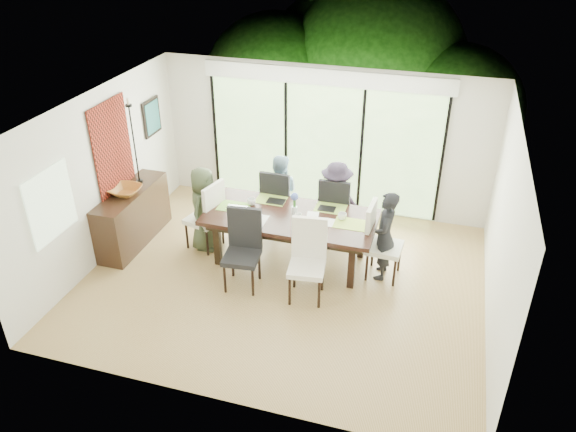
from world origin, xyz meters
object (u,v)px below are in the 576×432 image
(table_top, at_px, (290,217))
(chair_near_left, at_px, (241,252))
(chair_right_end, at_px, (385,242))
(chair_near_right, at_px, (307,263))
(cup_b, at_px, (298,217))
(sideboard, at_px, (133,217))
(person_far_right, at_px, (336,202))
(person_left_end, at_px, (204,209))
(person_far_left, at_px, (279,194))
(chair_far_right, at_px, (336,207))
(person_right_end, at_px, (385,236))
(laptop, at_px, (237,210))
(chair_left_end, at_px, (203,214))
(cup_c, at_px, (342,216))
(chair_far_left, at_px, (279,199))
(vase, at_px, (294,210))
(bowl, at_px, (125,191))

(table_top, height_order, chair_near_left, chair_near_left)
(chair_right_end, height_order, chair_near_right, same)
(cup_b, xyz_separation_m, sideboard, (-2.86, -0.10, -0.41))
(cup_b, bearing_deg, person_far_right, 66.73)
(chair_near_right, xyz_separation_m, cup_b, (-0.35, 0.77, 0.28))
(person_left_end, xyz_separation_m, sideboard, (-1.23, -0.20, -0.24))
(person_left_end, height_order, person_far_left, same)
(person_left_end, height_order, person_far_right, same)
(chair_far_right, relative_size, person_right_end, 0.85)
(laptop, bearing_deg, sideboard, -179.62)
(chair_left_end, relative_size, chair_near_left, 1.00)
(chair_far_right, relative_size, cup_c, 8.87)
(chair_right_end, bearing_deg, person_far_left, 70.11)
(laptop, relative_size, cup_c, 2.66)
(person_far_right, bearing_deg, person_right_end, 132.20)
(chair_far_left, relative_size, cup_b, 11.00)
(cup_c, bearing_deg, cup_b, -162.90)
(chair_far_left, bearing_deg, laptop, 68.40)
(chair_far_left, bearing_deg, chair_right_end, 157.69)
(chair_near_left, height_order, sideboard, chair_near_left)
(person_left_end, bearing_deg, sideboard, 99.24)
(person_left_end, relative_size, sideboard, 0.85)
(cup_c, bearing_deg, chair_left_end, -177.51)
(chair_left_end, height_order, laptop, chair_left_end)
(person_far_right, xyz_separation_m, sideboard, (-3.26, -1.03, -0.24))
(person_far_left, distance_m, cup_c, 1.46)
(chair_near_left, bearing_deg, cup_b, 44.02)
(chair_far_right, relative_size, person_far_right, 0.85)
(chair_near_right, bearing_deg, cup_c, 65.82)
(chair_near_left, height_order, cup_c, chair_near_left)
(chair_near_right, height_order, person_far_left, person_far_left)
(laptop, bearing_deg, person_far_right, 30.94)
(table_top, relative_size, person_far_right, 1.86)
(person_left_end, relative_size, cup_b, 12.90)
(chair_left_end, height_order, person_far_left, person_far_left)
(chair_far_right, relative_size, vase, 9.17)
(vase, bearing_deg, person_left_end, -178.13)
(cup_c, relative_size, bowl, 0.27)
(person_far_left, height_order, laptop, person_far_left)
(chair_left_end, bearing_deg, chair_far_right, 126.52)
(chair_left_end, distance_m, person_far_left, 1.34)
(chair_near_left, xyz_separation_m, cup_b, (0.65, 0.77, 0.28))
(chair_near_left, bearing_deg, laptop, 108.63)
(chair_near_right, xyz_separation_m, person_right_end, (0.98, 0.87, 0.11))
(person_right_end, distance_m, person_far_right, 1.25)
(chair_far_left, height_order, chair_far_right, same)
(sideboard, bearing_deg, table_top, 4.20)
(person_far_right, relative_size, laptop, 3.91)
(chair_right_end, bearing_deg, chair_far_left, 69.61)
(person_far_right, relative_size, vase, 10.75)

